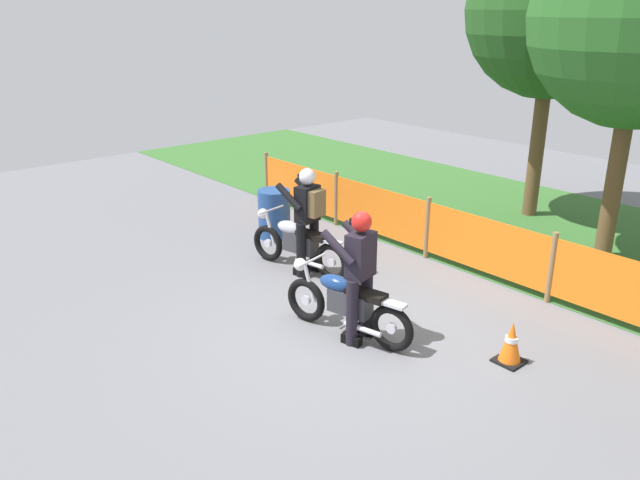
# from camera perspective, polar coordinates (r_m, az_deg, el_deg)

# --- Properties ---
(ground) EXTENTS (24.00, 24.00, 0.02)m
(ground) POSITION_cam_1_polar(r_m,az_deg,el_deg) (8.23, 3.96, -8.23)
(ground) COLOR slate
(grass_verge) EXTENTS (24.00, 5.53, 0.01)m
(grass_verge) POSITION_cam_1_polar(r_m,az_deg,el_deg) (12.28, 21.99, 0.21)
(grass_verge) COLOR #386B2D
(grass_verge) RESTS_ON ground
(barrier_fence) EXTENTS (11.27, 0.08, 1.05)m
(barrier_fence) POSITION_cam_1_polar(r_m,az_deg,el_deg) (9.83, 14.76, -0.46)
(barrier_fence) COLOR olive
(barrier_fence) RESTS_ON ground
(tree_leftmost) EXTENTS (3.20, 3.20, 5.51)m
(tree_leftmost) POSITION_cam_1_polar(r_m,az_deg,el_deg) (12.80, 20.55, 19.01)
(tree_leftmost) COLOR brown
(tree_leftmost) RESTS_ON ground
(motorcycle_lead) EXTENTS (1.89, 0.65, 0.90)m
(motorcycle_lead) POSITION_cam_1_polar(r_m,az_deg,el_deg) (7.91, 2.39, -5.80)
(motorcycle_lead) COLOR black
(motorcycle_lead) RESTS_ON ground
(motorcycle_trailing) EXTENTS (1.91, 0.62, 0.91)m
(motorcycle_trailing) POSITION_cam_1_polar(r_m,az_deg,el_deg) (9.85, -2.04, -0.35)
(motorcycle_trailing) COLOR black
(motorcycle_trailing) RESTS_ON ground
(rider_lead) EXTENTS (0.64, 0.63, 1.69)m
(rider_lead) POSITION_cam_1_polar(r_m,az_deg,el_deg) (7.62, 3.59, -2.91)
(rider_lead) COLOR black
(rider_lead) RESTS_ON ground
(rider_trailing) EXTENTS (0.74, 0.62, 1.69)m
(rider_trailing) POSITION_cam_1_polar(r_m,az_deg,el_deg) (9.55, -1.11, 2.24)
(rider_trailing) COLOR black
(rider_trailing) RESTS_ON ground
(traffic_cone) EXTENTS (0.32, 0.32, 0.53)m
(traffic_cone) POSITION_cam_1_polar(r_m,az_deg,el_deg) (7.72, 17.05, -8.94)
(traffic_cone) COLOR black
(traffic_cone) RESTS_ON ground
(spare_drum) EXTENTS (0.58, 0.58, 0.88)m
(spare_drum) POSITION_cam_1_polar(r_m,az_deg,el_deg) (11.34, -4.20, 2.42)
(spare_drum) COLOR navy
(spare_drum) RESTS_ON ground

